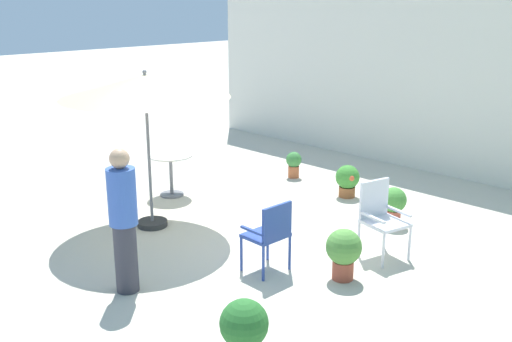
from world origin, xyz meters
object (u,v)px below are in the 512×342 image
Objects in this scene: cafe_table_0 at (171,167)px; standing_person at (124,220)px; patio_chair_1 at (380,214)px; potted_plant_2 at (344,251)px; patio_umbrella_0 at (145,87)px; patio_chair_0 at (270,232)px; potted_plant_5 at (244,331)px; potted_plant_1 at (294,163)px; potted_plant_6 at (348,179)px; potted_plant_4 at (394,203)px.

standing_person reaches higher than cafe_table_0.
patio_chair_1 is 0.91m from potted_plant_2.
patio_chair_0 is (2.28, 0.12, -1.52)m from patio_umbrella_0.
patio_umbrella_0 is at bearing 156.89° from potted_plant_5.
potted_plant_1 is at bearing 108.80° from standing_person.
potted_plant_6 is at bearing 109.23° from patio_chair_0.
potted_plant_4 is (2.49, 2.52, -1.71)m from patio_umbrella_0.
potted_plant_4 is at bearing 45.38° from patio_umbrella_0.
potted_plant_2 is 1.08× the size of potted_plant_4.
potted_plant_1 is at bearing 139.43° from potted_plant_2.
cafe_table_0 is 3.72m from potted_plant_4.
cafe_table_0 is 2.98m from potted_plant_6.
patio_chair_1 reaches higher than potted_plant_4.
patio_chair_0 is at bearing 3.00° from patio_umbrella_0.
potted_plant_2 is at bearing 11.21° from patio_umbrella_0.
potted_plant_5 reaches higher than potted_plant_4.
potted_plant_6 is 0.33× the size of standing_person.
cafe_table_0 is 5.09m from potted_plant_5.
patio_umbrella_0 reaches higher than potted_plant_6.
patio_chair_1 is 3.02m from potted_plant_5.
patio_umbrella_0 is 3.51m from potted_plant_2.
potted_plant_6 is 4.52m from standing_person.
cafe_table_0 is 3.34m from patio_chair_0.
standing_person is at bearing -128.60° from potted_plant_2.
potted_plant_1 is at bearing 163.33° from potted_plant_4.
patio_umbrella_0 is at bearing -134.62° from potted_plant_4.
patio_umbrella_0 is 3.77m from potted_plant_6.
potted_plant_4 is 1.39m from potted_plant_6.
potted_plant_5 is 5.11m from potted_plant_6.
patio_chair_1 is 1.70× the size of potted_plant_4.
patio_chair_1 is 3.60m from potted_plant_1.
patio_umbrella_0 reaches higher than potted_plant_4.
potted_plant_2 reaches higher than potted_plant_6.
standing_person is at bearing -43.59° from patio_umbrella_0.
potted_plant_5 is (3.63, -4.80, 0.11)m from potted_plant_1.
patio_umbrella_0 is 3.21× the size of cafe_table_0.
potted_plant_6 is (-1.70, 1.62, -0.26)m from patio_chair_1.
patio_umbrella_0 is 2.62× the size of patio_chair_0.
cafe_table_0 reaches higher than potted_plant_1.
potted_plant_6 is at bearing 155.07° from potted_plant_4.
potted_plant_1 is (-2.43, 3.20, -0.25)m from patio_chair_0.
cafe_table_0 is 2.39m from potted_plant_1.
potted_plant_2 is (0.74, 0.48, -0.17)m from patio_chair_0.
potted_plant_1 is 0.29× the size of standing_person.
potted_plant_5 is at bearing -79.69° from patio_chair_1.
potted_plant_4 is (0.21, 2.40, -0.19)m from patio_chair_0.
patio_chair_1 is at bearing 6.16° from cafe_table_0.
patio_umbrella_0 reaches higher than potted_plant_1.
cafe_table_0 is 0.44× the size of standing_person.
potted_plant_2 is 2.00m from potted_plant_4.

